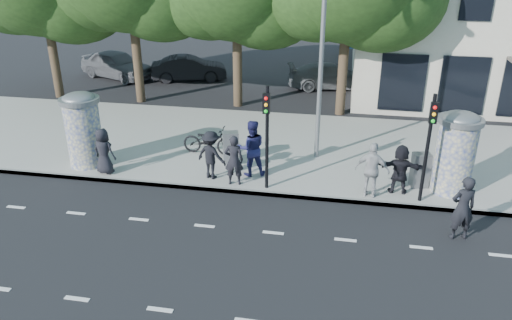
% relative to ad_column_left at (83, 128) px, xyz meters
% --- Properties ---
extents(ground, '(120.00, 120.00, 0.00)m').
position_rel_ad_column_left_xyz_m(ground, '(7.20, -4.50, -1.54)').
color(ground, black).
rests_on(ground, ground).
extents(sidewalk, '(40.00, 8.00, 0.15)m').
position_rel_ad_column_left_xyz_m(sidewalk, '(7.20, 3.00, -1.46)').
color(sidewalk, gray).
rests_on(sidewalk, ground).
extents(curb, '(40.00, 0.10, 0.16)m').
position_rel_ad_column_left_xyz_m(curb, '(7.20, -0.95, -1.46)').
color(curb, slate).
rests_on(curb, ground).
extents(lane_dash_far, '(32.00, 0.12, 0.01)m').
position_rel_ad_column_left_xyz_m(lane_dash_far, '(7.20, -3.10, -1.53)').
color(lane_dash_far, silver).
rests_on(lane_dash_far, ground).
extents(ad_column_left, '(1.36, 1.36, 2.65)m').
position_rel_ad_column_left_xyz_m(ad_column_left, '(0.00, 0.00, 0.00)').
color(ad_column_left, beige).
rests_on(ad_column_left, sidewalk).
extents(ad_column_right, '(1.36, 1.36, 2.65)m').
position_rel_ad_column_left_xyz_m(ad_column_right, '(12.40, 0.20, 0.00)').
color(ad_column_right, beige).
rests_on(ad_column_right, sidewalk).
extents(traffic_pole_near, '(0.22, 0.31, 3.40)m').
position_rel_ad_column_left_xyz_m(traffic_pole_near, '(6.60, -0.71, 0.69)').
color(traffic_pole_near, black).
rests_on(traffic_pole_near, sidewalk).
extents(traffic_pole_far, '(0.22, 0.31, 3.40)m').
position_rel_ad_column_left_xyz_m(traffic_pole_far, '(11.40, -0.71, 0.69)').
color(traffic_pole_far, black).
rests_on(traffic_pole_far, sidewalk).
extents(street_lamp, '(0.25, 0.93, 8.00)m').
position_rel_ad_column_left_xyz_m(street_lamp, '(8.00, 2.13, 3.26)').
color(street_lamp, slate).
rests_on(street_lamp, sidewalk).
extents(ped_a, '(0.87, 0.66, 1.61)m').
position_rel_ad_column_left_xyz_m(ped_a, '(0.97, -0.56, -0.58)').
color(ped_a, black).
rests_on(ped_a, sidewalk).
extents(ped_b, '(0.67, 0.49, 1.70)m').
position_rel_ad_column_left_xyz_m(ped_b, '(5.51, -0.58, -0.54)').
color(ped_b, black).
rests_on(ped_b, sidewalk).
extents(ped_c, '(1.13, 0.99, 1.95)m').
position_rel_ad_column_left_xyz_m(ped_c, '(5.93, 0.23, -0.41)').
color(ped_c, navy).
rests_on(ped_c, sidewalk).
extents(ped_d, '(1.21, 0.93, 1.66)m').
position_rel_ad_column_left_xyz_m(ped_d, '(4.66, -0.25, -0.56)').
color(ped_d, black).
rests_on(ped_d, sidewalk).
extents(ped_e, '(1.15, 0.80, 1.79)m').
position_rel_ad_column_left_xyz_m(ped_e, '(9.89, -0.65, -0.49)').
color(ped_e, '#A8A8AB').
rests_on(ped_e, sidewalk).
extents(ped_f, '(1.50, 0.56, 1.60)m').
position_rel_ad_column_left_xyz_m(ped_f, '(10.76, -0.21, -0.59)').
color(ped_f, black).
rests_on(ped_f, sidewalk).
extents(man_road, '(0.77, 0.61, 1.86)m').
position_rel_ad_column_left_xyz_m(man_road, '(12.23, -2.42, -0.61)').
color(man_road, black).
rests_on(man_road, ground).
extents(bicycle, '(0.81, 2.03, 1.05)m').
position_rel_ad_column_left_xyz_m(bicycle, '(4.02, 1.72, -0.86)').
color(bicycle, black).
rests_on(bicycle, sidewalk).
extents(cabinet_left, '(0.65, 0.55, 1.16)m').
position_rel_ad_column_left_xyz_m(cabinet_left, '(5.01, 1.10, -0.81)').
color(cabinet_left, gray).
rests_on(cabinet_left, sidewalk).
extents(cabinet_right, '(0.62, 0.51, 1.14)m').
position_rel_ad_column_left_xyz_m(cabinet_right, '(11.46, 0.36, -0.82)').
color(cabinet_right, slate).
rests_on(cabinet_right, sidewalk).
extents(car_left, '(3.61, 5.10, 1.61)m').
position_rel_ad_column_left_xyz_m(car_left, '(-4.48, 12.18, -0.73)').
color(car_left, '#56585D').
rests_on(car_left, ground).
extents(car_mid, '(2.69, 4.53, 1.41)m').
position_rel_ad_column_left_xyz_m(car_mid, '(-0.13, 12.43, -0.83)').
color(car_mid, black).
rests_on(car_mid, ground).
extents(car_right, '(2.95, 4.98, 1.35)m').
position_rel_ad_column_left_xyz_m(car_right, '(8.03, 12.23, -0.86)').
color(car_right, '#565A5E').
rests_on(car_right, ground).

